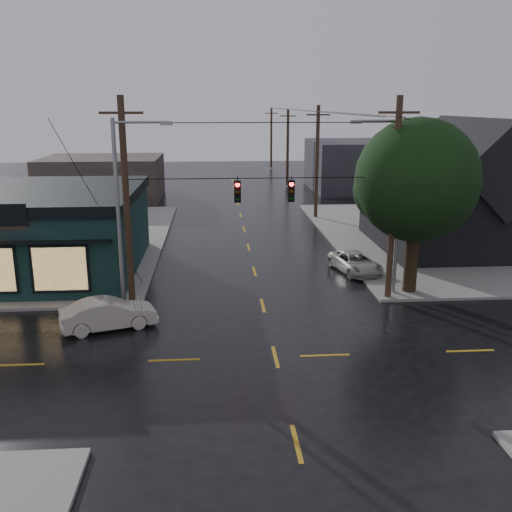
{
  "coord_description": "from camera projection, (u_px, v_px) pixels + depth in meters",
  "views": [
    {
      "loc": [
        -2.28,
        -20.76,
        9.75
      ],
      "look_at": [
        -0.43,
        4.8,
        2.89
      ],
      "focal_mm": 40.0,
      "sensor_mm": 36.0,
      "label": 1
    }
  ],
  "objects": [
    {
      "name": "span_signal_assembly",
      "position": [
        264.0,
        191.0,
        27.48
      ],
      "size": [
        13.0,
        0.48,
        1.23
      ],
      "color": "black",
      "rests_on": "ground"
    },
    {
      "name": "sidewalk_ne",
      "position": [
        509.0,
        235.0,
        43.32
      ],
      "size": [
        28.0,
        28.0,
        0.15
      ],
      "primitive_type": "cube",
      "color": "gray",
      "rests_on": "ground"
    },
    {
      "name": "streetlight_ne",
      "position": [
        393.0,
        294.0,
        30.11
      ],
      "size": [
        5.4,
        0.3,
        9.15
      ],
      "primitive_type": null,
      "color": "gray",
      "rests_on": "ground"
    },
    {
      "name": "streetlight_nw",
      "position": [
        124.0,
        310.0,
        27.79
      ],
      "size": [
        5.4,
        0.3,
        9.15
      ],
      "primitive_type": null,
      "color": "gray",
      "rests_on": "ground"
    },
    {
      "name": "ground_plane",
      "position": [
        275.0,
        357.0,
        22.68
      ],
      "size": [
        160.0,
        160.0,
        0.0
      ],
      "primitive_type": "plane",
      "color": "black"
    },
    {
      "name": "bg_building_west",
      "position": [
        103.0,
        178.0,
        59.67
      ],
      "size": [
        12.0,
        10.0,
        4.4
      ],
      "primitive_type": "cube",
      "color": "#302623",
      "rests_on": "ground"
    },
    {
      "name": "suv_silver",
      "position": [
        355.0,
        263.0,
        33.94
      ],
      "size": [
        2.85,
        4.62,
        1.2
      ],
      "primitive_type": "imported",
      "rotation": [
        0.0,
        0.0,
        0.21
      ],
      "color": "#ACAA9F",
      "rests_on": "ground"
    },
    {
      "name": "utility_pole_far_b",
      "position": [
        287.0,
        186.0,
        69.38
      ],
      "size": [
        2.0,
        0.32,
        9.15
      ],
      "primitive_type": null,
      "color": "#2F2015",
      "rests_on": "ground"
    },
    {
      "name": "utility_pole_far_c",
      "position": [
        271.0,
        168.0,
        88.65
      ],
      "size": [
        2.0,
        0.32,
        9.15
      ],
      "primitive_type": null,
      "color": "#2F2015",
      "rests_on": "ground"
    },
    {
      "name": "ne_building",
      "position": [
        468.0,
        184.0,
        38.95
      ],
      "size": [
        12.6,
        11.6,
        8.75
      ],
      "color": "black",
      "rests_on": "ground"
    },
    {
      "name": "utility_pole_far_a",
      "position": [
        315.0,
        218.0,
        50.11
      ],
      "size": [
        2.0,
        0.32,
        9.65
      ],
      "primitive_type": null,
      "color": "#2F2015",
      "rests_on": "ground"
    },
    {
      "name": "utility_pole_nw",
      "position": [
        133.0,
        305.0,
        28.49
      ],
      "size": [
        2.0,
        0.32,
        10.15
      ],
      "primitive_type": null,
      "color": "#2F2015",
      "rests_on": "ground"
    },
    {
      "name": "bg_building_east",
      "position": [
        371.0,
        165.0,
        66.43
      ],
      "size": [
        14.0,
        12.0,
        5.6
      ],
      "primitive_type": "cube",
      "color": "#25252A",
      "rests_on": "ground"
    },
    {
      "name": "corner_tree",
      "position": [
        417.0,
        181.0,
        28.77
      ],
      "size": [
        6.28,
        6.28,
        9.01
      ],
      "color": "black",
      "rests_on": "ground"
    },
    {
      "name": "utility_pole_ne",
      "position": [
        387.0,
        299.0,
        29.4
      ],
      "size": [
        2.0,
        0.32,
        10.15
      ],
      "primitive_type": null,
      "color": "#2F2015",
      "rests_on": "ground"
    },
    {
      "name": "sedan_cream",
      "position": [
        109.0,
        314.0,
        25.37
      ],
      "size": [
        4.45,
        2.72,
        1.39
      ],
      "primitive_type": "imported",
      "rotation": [
        0.0,
        0.0,
        1.89
      ],
      "color": "#B8B0A1",
      "rests_on": "ground"
    }
  ]
}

